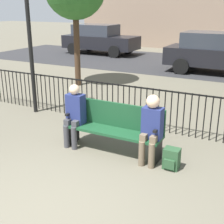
% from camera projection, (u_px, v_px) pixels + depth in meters
% --- Properties ---
extents(ground_plane, '(80.00, 80.00, 0.00)m').
position_uv_depth(ground_plane, '(33.00, 219.00, 4.06)').
color(ground_plane, '#605B4C').
extents(park_bench, '(1.90, 0.45, 0.92)m').
position_uv_depth(park_bench, '(114.00, 126.00, 5.81)').
color(park_bench, '#194728').
rests_on(park_bench, ground).
extents(seated_person_0, '(0.34, 0.39, 1.23)m').
position_uv_depth(seated_person_0, '(74.00, 112.00, 6.00)').
color(seated_person_0, '#3D3D42').
rests_on(seated_person_0, ground).
extents(seated_person_1, '(0.34, 0.39, 1.23)m').
position_uv_depth(seated_person_1, '(151.00, 125.00, 5.30)').
color(seated_person_1, brown).
rests_on(seated_person_1, ground).
extents(backpack, '(0.26, 0.25, 0.36)m').
position_uv_depth(backpack, '(171.00, 159.00, 5.26)').
color(backpack, '#284C2D').
rests_on(backpack, ground).
extents(fence_railing, '(9.01, 0.03, 0.95)m').
position_uv_depth(fence_railing, '(141.00, 104.00, 6.91)').
color(fence_railing, black).
rests_on(fence_railing, ground).
extents(lamp_post, '(0.28, 0.28, 3.74)m').
position_uv_depth(lamp_post, '(28.00, 13.00, 7.34)').
color(lamp_post, black).
rests_on(lamp_post, ground).
extents(street_surface, '(24.00, 6.00, 0.01)m').
position_uv_depth(street_surface, '(212.00, 66.00, 14.10)').
color(street_surface, '#2B2B2D').
rests_on(street_surface, ground).
extents(parked_car_0, '(4.20, 1.94, 1.62)m').
position_uv_depth(parked_car_0, '(218.00, 52.00, 12.47)').
color(parked_car_0, black).
rests_on(parked_car_0, ground).
extents(parked_car_1, '(4.20, 1.94, 1.62)m').
position_uv_depth(parked_car_1, '(99.00, 39.00, 17.52)').
color(parked_car_1, black).
rests_on(parked_car_1, ground).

